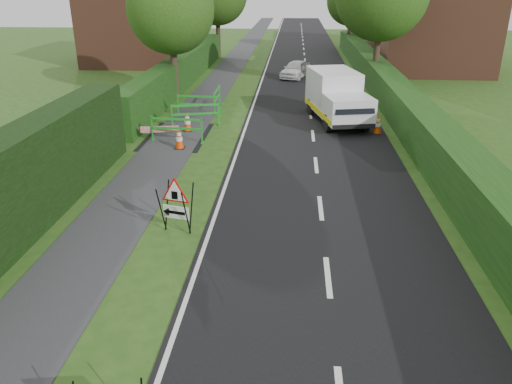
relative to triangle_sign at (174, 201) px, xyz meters
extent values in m
plane|color=#264D16|center=(1.19, -2.80, -0.87)|extent=(120.00, 120.00, 0.00)
cube|color=black|center=(3.69, 32.20, -0.86)|extent=(6.00, 90.00, 0.02)
cube|color=#2D2D30|center=(-1.81, 32.20, -0.86)|extent=(2.00, 90.00, 0.02)
cube|color=#14380F|center=(-3.81, 19.20, -0.87)|extent=(1.00, 24.00, 1.80)
cube|color=#14380F|center=(7.69, 13.20, -0.87)|extent=(1.20, 50.00, 1.50)
cube|color=brown|center=(-8.81, 27.20, 1.88)|extent=(7.00, 7.00, 5.50)
cube|color=brown|center=(12.19, 25.20, 1.88)|extent=(7.00, 7.00, 5.50)
cube|color=brown|center=(13.19, 39.20, 1.88)|extent=(7.00, 7.00, 5.50)
cylinder|color=#2D2116|center=(-3.41, 15.20, 0.45)|extent=(0.36, 0.36, 2.62)
sphere|color=#1E3C10|center=(-3.41, 15.20, 3.63)|extent=(4.40, 4.40, 4.40)
cylinder|color=#2D2116|center=(7.59, 19.20, 0.62)|extent=(0.36, 0.36, 2.97)
cylinder|color=#2D2116|center=(-3.41, 31.20, 0.53)|extent=(0.36, 0.36, 2.80)
cylinder|color=#2D2116|center=(7.59, 35.20, 0.36)|extent=(0.36, 0.36, 2.45)
sphere|color=#1E3C10|center=(7.59, 35.20, 3.37)|extent=(4.20, 4.20, 4.20)
cylinder|color=black|center=(-0.32, -0.06, -0.22)|extent=(0.12, 0.38, 1.24)
cylinder|color=black|center=(-0.24, 0.24, -0.22)|extent=(0.12, 0.38, 1.24)
cylinder|color=black|center=(0.33, -0.22, -0.22)|extent=(0.12, 0.38, 1.24)
cylinder|color=black|center=(0.41, 0.08, -0.22)|extent=(0.12, 0.38, 1.24)
cube|color=white|center=(0.04, -0.01, -0.31)|extent=(0.68, 0.19, 0.34)
cube|color=black|center=(0.03, -0.03, -0.31)|extent=(0.48, 0.13, 0.08)
cone|color=black|center=(-0.23, 0.03, -0.31)|extent=(0.20, 0.23, 0.20)
cube|color=black|center=(0.03, -0.03, 0.16)|extent=(0.15, 0.05, 0.20)
cube|color=silver|center=(4.63, 11.79, 0.40)|extent=(2.42, 3.28, 1.77)
cube|color=silver|center=(5.10, 9.60, 0.06)|extent=(2.20, 2.25, 1.08)
cube|color=black|center=(5.30, 8.71, 0.33)|extent=(1.62, 0.55, 0.50)
cube|color=#FFEB0D|center=(3.90, 10.76, -0.30)|extent=(0.98, 4.43, 0.22)
cube|color=#FFEB0D|center=(5.71, 11.15, -0.30)|extent=(0.98, 4.43, 0.22)
cube|color=black|center=(5.30, 8.72, -0.43)|extent=(1.78, 0.49, 0.18)
cylinder|color=black|center=(4.31, 9.38, -0.50)|extent=(0.37, 0.76, 0.73)
cylinder|color=black|center=(5.92, 9.73, -0.50)|extent=(0.37, 0.76, 0.73)
cylinder|color=black|center=(3.68, 12.27, -0.50)|extent=(0.37, 0.76, 0.73)
cylinder|color=black|center=(5.29, 12.62, -0.50)|extent=(0.37, 0.76, 0.73)
cube|color=black|center=(6.33, 9.25, -0.85)|extent=(0.38, 0.38, 0.04)
cone|color=#E74207|center=(6.33, 9.25, -0.45)|extent=(0.32, 0.32, 0.75)
cylinder|color=white|center=(6.33, 9.25, -0.49)|extent=(0.25, 0.25, 0.14)
cylinder|color=white|center=(6.33, 9.25, -0.30)|extent=(0.17, 0.17, 0.10)
cube|color=black|center=(6.05, 10.68, -0.85)|extent=(0.38, 0.38, 0.04)
cone|color=#E74207|center=(6.05, 10.68, -0.45)|extent=(0.32, 0.32, 0.75)
cylinder|color=white|center=(6.05, 10.68, -0.49)|extent=(0.25, 0.25, 0.14)
cylinder|color=white|center=(6.05, 10.68, -0.30)|extent=(0.17, 0.17, 0.10)
cube|color=black|center=(6.01, 13.02, -0.85)|extent=(0.38, 0.38, 0.04)
cone|color=#E74207|center=(6.01, 13.02, -0.45)|extent=(0.32, 0.32, 0.75)
cylinder|color=white|center=(6.01, 13.02, -0.49)|extent=(0.25, 0.25, 0.14)
cylinder|color=white|center=(6.01, 13.02, -0.30)|extent=(0.17, 0.17, 0.10)
cube|color=black|center=(-1.36, 6.68, -0.85)|extent=(0.38, 0.38, 0.04)
cone|color=#E74207|center=(-1.36, 6.68, -0.45)|extent=(0.32, 0.32, 0.75)
cylinder|color=white|center=(-1.36, 6.68, -0.49)|extent=(0.25, 0.25, 0.14)
cylinder|color=white|center=(-1.36, 6.68, -0.30)|extent=(0.17, 0.17, 0.10)
cube|color=black|center=(-1.53, 9.04, -0.85)|extent=(0.38, 0.38, 0.04)
cone|color=#E74207|center=(-1.53, 9.04, -0.45)|extent=(0.32, 0.32, 0.75)
cylinder|color=white|center=(-1.53, 9.04, -0.49)|extent=(0.25, 0.25, 0.14)
cylinder|color=white|center=(-1.53, 9.04, -0.30)|extent=(0.17, 0.17, 0.10)
cube|color=#1B9620|center=(-2.63, 7.56, -0.37)|extent=(0.05, 0.05, 1.00)
cube|color=#1B9620|center=(-0.63, 7.41, -0.37)|extent=(0.05, 0.05, 1.00)
cube|color=#1B9620|center=(-1.63, 7.49, 0.05)|extent=(2.00, 0.21, 0.08)
cube|color=#1B9620|center=(-1.63, 7.49, -0.32)|extent=(2.00, 0.21, 0.08)
cube|color=#1B9620|center=(-2.63, 7.56, -0.85)|extent=(0.09, 0.35, 0.04)
cube|color=#1B9620|center=(-0.63, 7.41, -0.85)|extent=(0.09, 0.35, 0.04)
cube|color=#1B9620|center=(-2.30, 9.58, -0.37)|extent=(0.06, 0.06, 1.00)
cube|color=#1B9620|center=(-0.36, 10.06, -0.37)|extent=(0.06, 0.06, 1.00)
cube|color=#1B9620|center=(-1.33, 9.82, 0.05)|extent=(1.95, 0.53, 0.08)
cube|color=#1B9620|center=(-1.33, 9.82, -0.32)|extent=(1.95, 0.53, 0.08)
cube|color=#1B9620|center=(-2.30, 9.58, -0.85)|extent=(0.14, 0.35, 0.04)
cube|color=#1B9620|center=(-0.36, 10.06, -0.85)|extent=(0.14, 0.35, 0.04)
cube|color=#1B9620|center=(-2.50, 11.64, -0.37)|extent=(0.05, 0.05, 1.00)
cube|color=#1B9620|center=(-0.51, 11.49, -0.37)|extent=(0.05, 0.05, 1.00)
cube|color=#1B9620|center=(-1.51, 11.57, 0.05)|extent=(2.00, 0.21, 0.08)
cube|color=#1B9620|center=(-1.51, 11.57, -0.32)|extent=(2.00, 0.21, 0.08)
cube|color=#1B9620|center=(-2.50, 11.64, -0.85)|extent=(0.09, 0.35, 0.04)
cube|color=#1B9620|center=(-0.51, 11.49, -0.85)|extent=(0.09, 0.35, 0.04)
cube|color=#1B9620|center=(-0.85, 12.03, -0.37)|extent=(0.05, 0.05, 1.00)
cube|color=#1B9620|center=(-0.88, 14.02, -0.37)|extent=(0.05, 0.05, 1.00)
cube|color=#1B9620|center=(-0.86, 13.03, 0.05)|extent=(0.08, 2.00, 0.08)
cube|color=#1B9620|center=(-0.86, 13.03, -0.32)|extent=(0.08, 2.00, 0.08)
cube|color=#1B9620|center=(-0.85, 12.03, -0.85)|extent=(0.35, 0.07, 0.04)
cube|color=#1B9620|center=(-0.88, 14.02, -0.85)|extent=(0.35, 0.07, 0.04)
cube|color=red|center=(-2.36, 7.69, -0.87)|extent=(1.48, 0.31, 0.25)
imported|color=white|center=(2.95, 21.87, -0.32)|extent=(2.26, 3.45, 1.09)
camera|label=1|loc=(2.84, -10.96, 4.98)|focal=35.00mm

